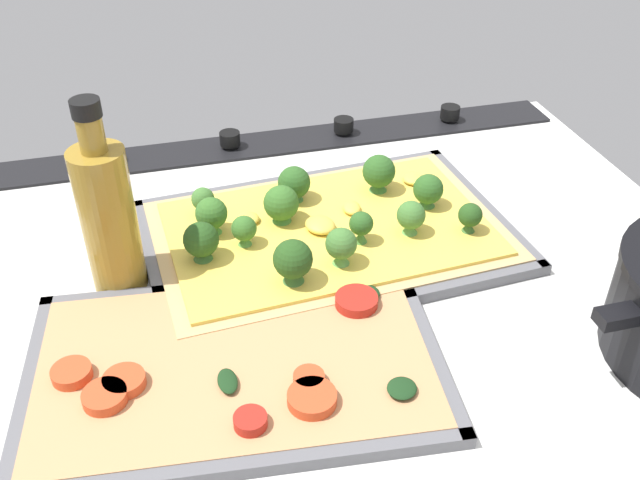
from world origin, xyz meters
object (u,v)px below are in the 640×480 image
Objects in this scene: baking_tray_front at (329,238)px; baking_tray_back at (235,367)px; oil_bottle at (108,216)px; veggie_pizza_back at (235,363)px; broccoli_pizza at (324,226)px.

baking_tray_front is 21.84cm from baking_tray_back.
baking_tray_back is 1.89× the size of oil_bottle.
veggie_pizza_back is at bearing 52.56° from baking_tray_front.
oil_bottle is at bearing -58.58° from veggie_pizza_back.
baking_tray_back is (12.84, 17.28, -1.75)cm from broccoli_pizza.
oil_bottle is (9.49, -15.54, 7.41)cm from veggie_pizza_back.
veggie_pizza_back is 19.66cm from oil_bottle.
baking_tray_front is 1.08× the size of baking_tray_back.
baking_tray_back is at bearing 52.18° from baking_tray_front.
broccoli_pizza is at bearing -2.15° from baking_tray_front.
oil_bottle is at bearing -58.21° from baking_tray_back.
broccoli_pizza is 1.91× the size of oil_bottle.
broccoli_pizza is at bearing -126.62° from baking_tray_back.
baking_tray_front is 1.85cm from broccoli_pizza.
broccoli_pizza reaches higher than baking_tray_front.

